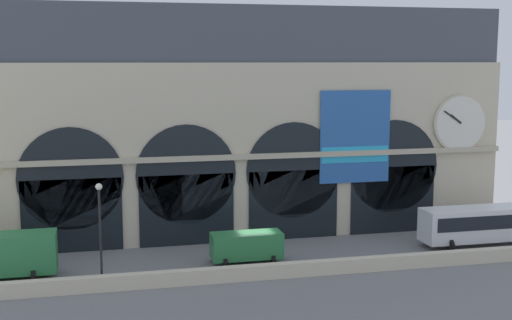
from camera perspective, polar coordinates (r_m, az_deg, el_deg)
The scene contains 7 objects.
ground_plane at distance 50.98m, azimuth -0.09°, elevation -8.33°, with size 200.00×200.00×0.00m, color slate.
quay_parapet_wall at distance 46.47m, azimuth 1.24°, elevation -9.36°, with size 90.00×0.70×1.01m, color beige.
station_building at distance 56.22m, azimuth -1.73°, elevation 2.81°, with size 45.93×5.00×19.07m.
box_truck_west at distance 49.03m, azimuth -20.74°, elevation -7.51°, with size 7.50×2.91×3.12m.
van_center at distance 49.83m, azimuth -0.80°, elevation -7.23°, with size 5.20×2.48×2.20m.
bus_east at distance 57.26m, azimuth 18.96°, elevation -5.07°, with size 11.00×3.25×3.10m.
street_lamp_quayside at distance 44.84m, azimuth -13.03°, elevation -5.06°, with size 0.44×0.44×6.90m.
Camera 1 is at (-11.06, -47.54, 14.73)m, focal length 47.42 mm.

